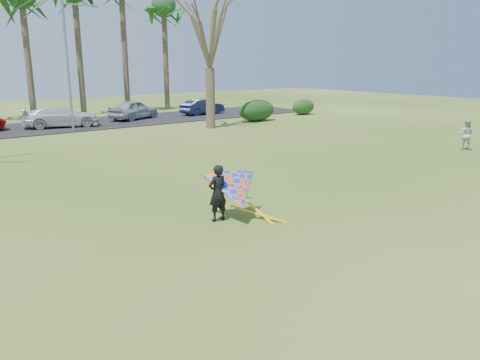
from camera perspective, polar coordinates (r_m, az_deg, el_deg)
ground at (r=12.32m, az=5.78°, el=-6.78°), size 100.00×100.00×0.00m
parking_strip at (r=34.48m, az=-24.41°, el=5.71°), size 46.00×7.00×0.06m
palm_9 at (r=45.25m, az=-9.29°, el=20.14°), size 4.84×4.84×10.84m
bare_tree_right at (r=31.91m, az=-3.76°, el=18.12°), size 6.27×6.27×9.21m
streetlight at (r=31.91m, az=-20.03°, el=13.54°), size 2.28×0.18×8.00m
hedge_near at (r=35.63m, az=2.07°, el=8.46°), size 3.21×1.46×1.61m
hedge_far at (r=40.48m, az=7.73°, el=8.83°), size 2.35×1.11×1.31m
car_3 at (r=34.28m, az=-20.98°, el=7.26°), size 5.27×3.17×1.43m
car_4 at (r=37.34m, az=-12.86°, el=8.39°), size 4.71×3.41×1.49m
car_5 at (r=39.95m, az=-4.59°, el=8.90°), size 3.99×1.74×1.28m
pedestrian_a at (r=26.61m, az=25.83°, el=5.01°), size 0.84×0.93×1.56m
kite_flyer at (r=13.22m, az=-0.73°, el=-1.38°), size 2.13×2.39×2.02m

